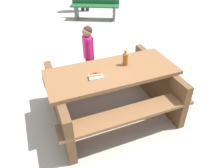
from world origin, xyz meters
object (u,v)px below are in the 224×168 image
Objects in this scene: soda_bottle at (125,58)px; hotdog_tray at (96,76)px; picnic_table at (112,89)px; park_bench_mid at (95,4)px; child_in_coat at (88,48)px.

hotdog_tray is (0.52, 0.04, -0.07)m from soda_bottle.
park_bench_mid reaches higher than picnic_table.
park_bench_mid reaches higher than hotdog_tray.
soda_bottle reaches higher than park_bench_mid.
park_bench_mid is at bearing -117.04° from soda_bottle.
picnic_table is at bearing 60.28° from park_bench_mid.
child_in_coat is (-0.17, -0.92, 0.24)m from picnic_table.
soda_bottle is 0.21× the size of child_in_coat.
child_in_coat is at bearing 55.44° from park_bench_mid.
picnic_table is 0.44m from hotdog_tray.
picnic_table is at bearing -175.57° from hotdog_tray.
soda_bottle is 0.53m from hotdog_tray.
hotdog_tray is 4.65m from park_bench_mid.
soda_bottle reaches higher than hotdog_tray.
park_bench_mid is (-1.97, -3.87, -0.40)m from soda_bottle.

